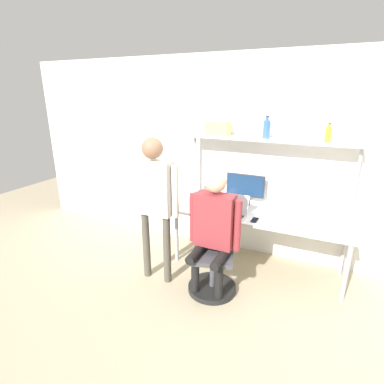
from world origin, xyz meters
TOP-DOWN VIEW (x-y plane):
  - ground_plane at (0.00, 0.00)m, footprint 12.00×12.00m
  - wall_back at (0.00, 0.82)m, footprint 8.00×0.06m
  - desk at (0.00, 0.41)m, footprint 2.17×0.77m
  - shelf_unit at (0.00, 0.64)m, footprint 2.06×0.29m
  - monitor at (-0.28, 0.66)m, footprint 0.52×0.16m
  - laptop at (-0.29, 0.24)m, footprint 0.34×0.26m
  - cell_phone at (-0.01, 0.17)m, footprint 0.07×0.15m
  - office_chair at (-0.36, -0.29)m, footprint 0.57×0.57m
  - person_seated at (-0.35, -0.33)m, footprint 0.60×0.48m
  - person_standing at (-1.05, -0.39)m, footprint 0.62×0.24m
  - bottle_amber at (0.65, 0.64)m, footprint 0.07×0.07m
  - bottle_blue at (-0.05, 0.64)m, footprint 0.09×0.09m
  - storage_box at (-0.68, 0.64)m, footprint 0.30×0.18m

SIDE VIEW (x-z plane):
  - ground_plane at x=0.00m, z-range 0.00..0.00m
  - office_chair at x=-0.36m, z-range -0.18..0.76m
  - desk at x=0.00m, z-range 0.31..1.07m
  - cell_phone at x=-0.01m, z-range 0.75..0.76m
  - laptop at x=-0.29m, z-range 0.70..0.94m
  - person_seated at x=-0.35m, z-range 0.14..1.57m
  - monitor at x=-0.28m, z-range 0.78..1.20m
  - person_standing at x=-1.05m, z-range 0.26..2.01m
  - wall_back at x=0.00m, z-range 0.00..2.70m
  - shelf_unit at x=0.00m, z-range 0.63..2.30m
  - bottle_amber at x=0.65m, z-range 1.65..1.86m
  - storage_box at x=-0.68m, z-range 1.66..1.85m
  - bottle_blue at x=-0.05m, z-range 1.64..1.92m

